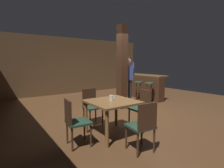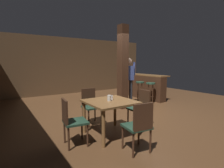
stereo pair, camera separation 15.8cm
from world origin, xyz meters
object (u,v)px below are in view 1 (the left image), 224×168
object	(u,v)px
chair_west	(74,120)
standing_person	(128,79)
salt_shaker	(114,98)
bar_stool_near	(149,88)
napkin_cup	(111,98)
bar_stool_mid	(138,86)
chair_north	(91,104)
dining_table	(112,106)
chair_south	(143,124)
bar_counter	(142,86)
chair_east	(142,106)

from	to	relation	value
chair_west	standing_person	bearing A→B (deg)	32.01
salt_shaker	bar_stool_near	bearing A→B (deg)	29.14
napkin_cup	bar_stool_mid	xyz separation A→B (m)	(2.92, 2.20, -0.23)
chair_north	chair_west	bearing A→B (deg)	-133.50
chair_north	bar_stool_mid	world-z (taller)	chair_north
napkin_cup	standing_person	distance (m)	2.58
dining_table	bar_stool_near	world-z (taller)	bar_stool_near
chair_south	bar_counter	distance (m)	4.84
standing_person	bar_counter	bearing A→B (deg)	27.03
chair_west	standing_person	size ratio (longest dim) A/B	0.52
standing_person	chair_north	bearing A→B (deg)	-156.40
napkin_cup	bar_stool_mid	distance (m)	3.67
standing_person	bar_stool_near	xyz separation A→B (m)	(1.04, -0.07, -0.41)
chair_north	chair_east	xyz separation A→B (m)	(0.92, -0.87, 0.00)
chair_east	napkin_cup	distance (m)	0.96
dining_table	chair_west	xyz separation A→B (m)	(-0.88, -0.02, -0.12)
dining_table	bar_counter	size ratio (longest dim) A/B	0.45
chair_west	chair_north	bearing A→B (deg)	46.50
napkin_cup	salt_shaker	world-z (taller)	napkin_cup
chair_south	bar_stool_mid	xyz separation A→B (m)	(2.92, 3.13, 0.08)
chair_south	salt_shaker	size ratio (longest dim) A/B	9.13
chair_east	salt_shaker	world-z (taller)	chair_east
dining_table	napkin_cup	size ratio (longest dim) A/B	7.98
standing_person	bar_counter	world-z (taller)	standing_person
chair_west	salt_shaker	distance (m)	1.02
chair_west	chair_south	bearing A→B (deg)	-46.22
bar_counter	dining_table	bearing A→B (deg)	-143.94
chair_north	bar_counter	bearing A→B (deg)	25.13
standing_person	bar_counter	distance (m)	1.76
chair_south	salt_shaker	bearing A→B (deg)	83.82
dining_table	chair_south	xyz separation A→B (m)	(-0.01, -0.92, -0.12)
chair_east	chair_west	bearing A→B (deg)	-179.21
napkin_cup	bar_counter	size ratio (longest dim) A/B	0.06
chair_north	bar_stool_mid	bearing A→B (deg)	24.52
napkin_cup	bar_counter	bearing A→B (deg)	35.84
napkin_cup	standing_person	world-z (taller)	standing_person
chair_south	chair_west	bearing A→B (deg)	133.78
chair_west	bar_stool_mid	size ratio (longest dim) A/B	1.13
bar_counter	bar_stool_mid	world-z (taller)	bar_counter
dining_table	salt_shaker	world-z (taller)	salt_shaker
dining_table	standing_person	distance (m)	2.59
chair_east	bar_counter	bearing A→B (deg)	44.56
bar_stool_near	chair_south	bearing A→B (deg)	-138.94
napkin_cup	chair_east	bearing A→B (deg)	-0.33
dining_table	napkin_cup	xyz separation A→B (m)	(-0.02, 0.01, 0.18)
bar_stool_near	bar_counter	bearing A→B (deg)	60.37
standing_person	bar_stool_near	distance (m)	1.12
chair_north	chair_west	size ratio (longest dim) A/B	1.00
dining_table	standing_person	xyz separation A→B (m)	(1.90, 1.72, 0.37)
chair_west	bar_stool_near	world-z (taller)	chair_west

